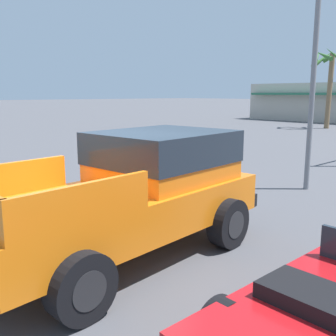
# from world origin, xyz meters

# --- Properties ---
(ground_plane) EXTENTS (320.00, 320.00, 0.00)m
(ground_plane) POSITION_xyz_m (0.00, 0.00, 0.00)
(ground_plane) COLOR #4C4C51
(orange_pickup_truck) EXTENTS (2.73, 5.29, 1.96)m
(orange_pickup_truck) POSITION_xyz_m (0.41, 0.60, 1.11)
(orange_pickup_truck) COLOR orange
(orange_pickup_truck) RESTS_ON ground_plane
(street_lamp_post) EXTENTS (0.90, 0.24, 8.06)m
(street_lamp_post) POSITION_xyz_m (0.11, 6.67, 4.81)
(street_lamp_post) COLOR slate
(street_lamp_post) RESTS_ON ground_plane
(palm_tree_tall) EXTENTS (3.04, 3.00, 5.90)m
(palm_tree_tall) POSITION_xyz_m (-8.62, 25.66, 4.49)
(palm_tree_tall) COLOR brown
(palm_tree_tall) RESTS_ON ground_plane
(storefront_building) EXTENTS (11.52, 8.56, 3.56)m
(storefront_building) POSITION_xyz_m (-13.67, 34.76, 1.78)
(storefront_building) COLOR #BCB2A3
(storefront_building) RESTS_ON ground_plane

